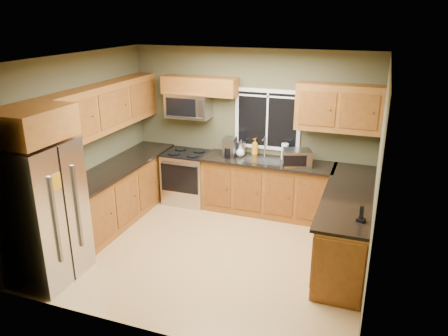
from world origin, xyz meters
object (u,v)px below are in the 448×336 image
Objects in this scene: toaster_oven at (297,158)px; cordless_phone at (361,217)px; microwave at (189,105)px; paper_towel_roll at (285,152)px; refrigerator at (43,213)px; coffee_maker at (229,148)px; soap_bottle_b at (285,153)px; soap_bottle_c at (240,151)px; range at (187,177)px; kettle at (241,147)px; soap_bottle_a at (255,147)px.

toaster_oven is 2.00m from cordless_phone.
microwave reaches higher than paper_towel_roll.
coffee_maker is (1.48, 2.77, 0.19)m from refrigerator.
cordless_phone is at bearing -56.19° from soap_bottle_b.
coffee_maker is at bearing -155.11° from soap_bottle_c.
toaster_oven is at bearing 45.52° from refrigerator.
soap_bottle_b is (-0.25, 0.31, -0.04)m from toaster_oven.
refrigerator is 1.92× the size of range.
toaster_oven is 1.04m from kettle.
refrigerator is 5.52× the size of coffee_maker.
paper_towel_roll is at bearing 10.41° from coffee_maker.
soap_bottle_b is 1.06× the size of soap_bottle_c.
range is 1.01m from coffee_maker.
refrigerator is 3.85m from cordless_phone.
microwave reaches higher than kettle.
coffee_maker is 0.94m from soap_bottle_b.
cordless_phone reaches higher than soap_bottle_b.
microwave is at bearing 76.66° from refrigerator.
microwave is 1.15m from kettle.
kettle is (0.15, 0.18, -0.03)m from coffee_maker.
soap_bottle_c is at bearing 170.87° from toaster_oven.
range is 2.04m from toaster_oven.
cordless_phone is (1.08, -1.68, -0.07)m from toaster_oven.
range is at bearing -89.98° from microwave.
soap_bottle_a reaches higher than soap_bottle_b.
soap_bottle_a is 2.73m from cordless_phone.
microwave is 4.20× the size of soap_bottle_c.
kettle is (1.63, 2.95, 0.17)m from refrigerator.
soap_bottle_c is (-0.21, -0.15, -0.06)m from soap_bottle_a.
toaster_oven is 1.16m from coffee_maker.
toaster_oven is (2.64, 2.69, 0.17)m from refrigerator.
refrigerator is 9.39× the size of soap_bottle_b.
soap_bottle_a is (1.17, 0.23, 0.62)m from range.
soap_bottle_c is at bearing -3.53° from microwave.
toaster_oven is 0.84m from soap_bottle_a.
paper_towel_roll is 1.55× the size of cordless_phone.
soap_bottle_b is at bearing 123.81° from cordless_phone.
cordless_phone is (2.24, -1.76, -0.09)m from coffee_maker.
soap_bottle_c is (-0.99, 0.16, -0.04)m from toaster_oven.
microwave is at bearing -178.97° from paper_towel_roll.
kettle is at bearing 50.38° from coffee_maker.
kettle is (0.94, 0.04, -0.66)m from microwave.
microwave is 1.34m from soap_bottle_a.
coffee_maker reaches higher than soap_bottle_b.
toaster_oven is (1.95, -0.22, -0.66)m from microwave.
coffee_maker is at bearing 141.82° from cordless_phone.
soap_bottle_b is (0.76, 0.05, -0.03)m from kettle.
kettle is at bearing 99.16° from soap_bottle_c.
range is 4.86× the size of cordless_phone.
toaster_oven is at bearing -51.01° from soap_bottle_b.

